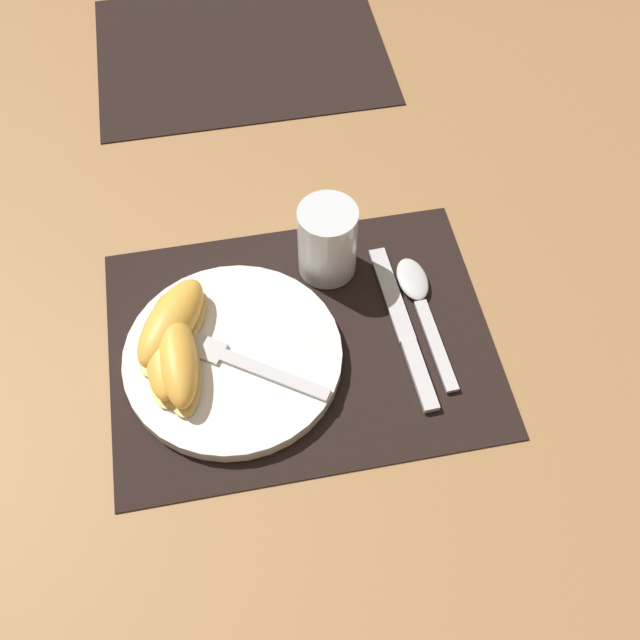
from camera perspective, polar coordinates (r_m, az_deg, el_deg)
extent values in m
plane|color=#A37547|center=(0.82, -1.48, -1.68)|extent=(3.00, 3.00, 0.00)
cube|color=black|center=(0.82, -1.49, -1.61)|extent=(0.41, 0.31, 0.00)
cube|color=black|center=(1.16, -6.07, 19.79)|extent=(0.41, 0.31, 0.00)
cylinder|color=white|center=(0.80, -6.63, -2.81)|extent=(0.23, 0.23, 0.02)
cylinder|color=silver|center=(0.84, 0.57, 6.05)|extent=(0.07, 0.07, 0.09)
cylinder|color=yellow|center=(0.86, 0.55, 4.99)|extent=(0.05, 0.05, 0.04)
cube|color=silver|center=(0.80, 7.62, -4.15)|extent=(0.02, 0.09, 0.01)
cube|color=silver|center=(0.85, 5.48, 2.00)|extent=(0.02, 0.13, 0.01)
cube|color=silver|center=(0.82, 8.82, -1.87)|extent=(0.02, 0.12, 0.01)
ellipsoid|color=silver|center=(0.86, 7.06, 3.12)|extent=(0.04, 0.06, 0.01)
cube|color=silver|center=(0.77, -3.46, -4.22)|extent=(0.11, 0.08, 0.00)
cube|color=silver|center=(0.80, -9.77, -1.75)|extent=(0.08, 0.06, 0.00)
ellipsoid|color=#F4DB84|center=(0.81, -11.09, -0.80)|extent=(0.11, 0.13, 0.01)
ellipsoid|color=#F9B242|center=(0.80, -11.28, -0.18)|extent=(0.10, 0.12, 0.04)
ellipsoid|color=#F4DB84|center=(0.80, -11.48, -2.17)|extent=(0.06, 0.14, 0.01)
ellipsoid|color=#F9B242|center=(0.79, -11.64, -1.67)|extent=(0.06, 0.13, 0.03)
ellipsoid|color=#F4DB84|center=(0.79, -10.63, -3.40)|extent=(0.05, 0.12, 0.01)
ellipsoid|color=#F9B242|center=(0.78, -10.81, -2.81)|extent=(0.04, 0.12, 0.04)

